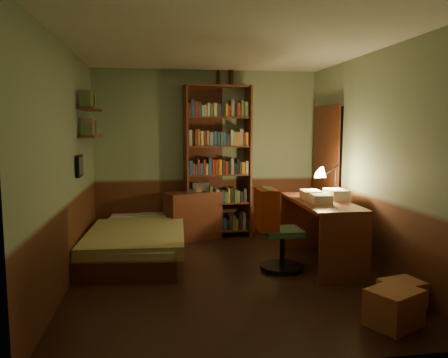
{
  "coord_description": "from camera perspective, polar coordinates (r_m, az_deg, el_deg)",
  "views": [
    {
      "loc": [
        -0.78,
        -4.87,
        1.71
      ],
      "look_at": [
        0.0,
        0.25,
        1.1
      ],
      "focal_mm": 35.0,
      "sensor_mm": 36.0,
      "label": 1
    }
  ],
  "objects": [
    {
      "name": "floor",
      "position": [
        5.22,
        0.43,
        -12.52
      ],
      "size": [
        3.5,
        4.0,
        0.02
      ],
      "primitive_type": "cube",
      "color": "black",
      "rests_on": "ground"
    },
    {
      "name": "ceiling",
      "position": [
        5.01,
        0.45,
        17.07
      ],
      "size": [
        3.5,
        4.0,
        0.02
      ],
      "primitive_type": "cube",
      "color": "silver",
      "rests_on": "wall_back"
    },
    {
      "name": "wall_back",
      "position": [
        6.93,
        -2.21,
        3.32
      ],
      "size": [
        3.5,
        0.02,
        2.6
      ],
      "primitive_type": "cube",
      "color": "gray",
      "rests_on": "ground"
    },
    {
      "name": "wall_left",
      "position": [
        4.98,
        -19.99,
        1.6
      ],
      "size": [
        0.02,
        4.0,
        2.6
      ],
      "primitive_type": "cube",
      "color": "gray",
      "rests_on": "ground"
    },
    {
      "name": "wall_right",
      "position": [
        5.51,
        18.85,
        2.09
      ],
      "size": [
        0.02,
        4.0,
        2.6
      ],
      "primitive_type": "cube",
      "color": "gray",
      "rests_on": "ground"
    },
    {
      "name": "wall_front",
      "position": [
        2.99,
        6.57,
        -1.19
      ],
      "size": [
        3.5,
        0.02,
        2.6
      ],
      "primitive_type": "cube",
      "color": "gray",
      "rests_on": "ground"
    },
    {
      "name": "doorway",
      "position": [
        6.69,
        13.32,
        0.45
      ],
      "size": [
        0.06,
        0.9,
        2.0
      ],
      "primitive_type": "cube",
      "color": "black",
      "rests_on": "ground"
    },
    {
      "name": "door_trim",
      "position": [
        6.68,
        13.04,
        0.44
      ],
      "size": [
        0.02,
        0.98,
        2.08
      ],
      "primitive_type": "cube",
      "color": "#401B0E",
      "rests_on": "ground"
    },
    {
      "name": "bed",
      "position": [
        6.0,
        -11.34,
        -6.74
      ],
      "size": [
        1.38,
        2.3,
        0.65
      ],
      "primitive_type": "cube",
      "rotation": [
        0.0,
        0.0,
        -0.1
      ],
      "color": "olive",
      "rests_on": "ground"
    },
    {
      "name": "dresser",
      "position": [
        6.79,
        -4.08,
        -4.73
      ],
      "size": [
        0.91,
        0.67,
        0.73
      ],
      "primitive_type": "cube",
      "rotation": [
        0.0,
        0.0,
        0.36
      ],
      "color": "#5A291A",
      "rests_on": "ground"
    },
    {
      "name": "mini_stereo",
      "position": [
        6.85,
        -3.09,
        -0.94
      ],
      "size": [
        0.26,
        0.21,
        0.14
      ],
      "primitive_type": "cube",
      "rotation": [
        0.0,
        0.0,
        -0.05
      ],
      "color": "#B2B2B7",
      "rests_on": "dresser"
    },
    {
      "name": "bookshelf",
      "position": [
        6.8,
        -0.87,
        2.23
      ],
      "size": [
        1.04,
        0.44,
        2.36
      ],
      "primitive_type": "cube",
      "rotation": [
        0.0,
        0.0,
        0.13
      ],
      "color": "#5A291A",
      "rests_on": "ground"
    },
    {
      "name": "bottle_left",
      "position": [
        6.93,
        -0.75,
        12.98
      ],
      "size": [
        0.06,
        0.06,
        0.22
      ],
      "primitive_type": "cylinder",
      "rotation": [
        0.0,
        0.0,
        0.01
      ],
      "color": "black",
      "rests_on": "bookshelf"
    },
    {
      "name": "bottle_right",
      "position": [
        6.97,
        0.93,
        13.16
      ],
      "size": [
        0.09,
        0.09,
        0.27
      ],
      "primitive_type": "cylinder",
      "rotation": [
        0.0,
        0.0,
        -0.25
      ],
      "color": "black",
      "rests_on": "bookshelf"
    },
    {
      "name": "desk",
      "position": [
        5.65,
        12.46,
        -6.82
      ],
      "size": [
        0.65,
        1.51,
        0.81
      ],
      "primitive_type": "cube",
      "rotation": [
        0.0,
        0.0,
        -0.01
      ],
      "color": "#5A291A",
      "rests_on": "ground"
    },
    {
      "name": "paper_stack",
      "position": [
        5.72,
        14.46,
        -1.94
      ],
      "size": [
        0.25,
        0.33,
        0.13
      ],
      "primitive_type": "cube",
      "rotation": [
        0.0,
        0.0,
        0.07
      ],
      "color": "silver",
      "rests_on": "desk"
    },
    {
      "name": "desk_lamp",
      "position": [
        5.93,
        14.38,
        0.82
      ],
      "size": [
        0.23,
        0.23,
        0.63
      ],
      "primitive_type": "cone",
      "rotation": [
        0.0,
        0.0,
        -0.21
      ],
      "color": "black",
      "rests_on": "desk"
    },
    {
      "name": "office_chair",
      "position": [
        5.31,
        7.65,
        -6.49
      ],
      "size": [
        0.5,
        0.45,
        1.0
      ],
      "primitive_type": "cube",
      "rotation": [
        0.0,
        0.0,
        -0.01
      ],
      "color": "#366346",
      "rests_on": "ground"
    },
    {
      "name": "red_jacket",
      "position": [
        5.02,
        9.23,
        1.31
      ],
      "size": [
        0.27,
        0.43,
        0.48
      ],
      "primitive_type": "cube",
      "rotation": [
        0.0,
        0.0,
        0.12
      ],
      "color": "#B23613",
      "rests_on": "office_chair"
    },
    {
      "name": "wall_shelf_lower",
      "position": [
        6.03,
        -16.95,
        5.38
      ],
      "size": [
        0.2,
        0.9,
        0.03
      ],
      "primitive_type": "cube",
      "color": "#5A291A",
      "rests_on": "wall_left"
    },
    {
      "name": "wall_shelf_upper",
      "position": [
        6.03,
        -17.07,
        8.71
      ],
      "size": [
        0.2,
        0.9,
        0.03
      ],
      "primitive_type": "cube",
      "color": "#5A291A",
      "rests_on": "wall_left"
    },
    {
      "name": "framed_picture",
      "position": [
        5.56,
        -18.37,
        1.64
      ],
      "size": [
        0.04,
        0.32,
        0.26
      ],
      "primitive_type": "cube",
      "color": "black",
      "rests_on": "wall_left"
    },
    {
      "name": "cardboard_box_a",
      "position": [
        4.2,
        21.31,
        -15.37
      ],
      "size": [
        0.54,
        0.5,
        0.32
      ],
      "primitive_type": "cube",
      "rotation": [
        0.0,
        0.0,
        0.46
      ],
      "color": "#A26641",
      "rests_on": "ground"
    },
    {
      "name": "cardboard_box_b",
      "position": [
        4.63,
        22.23,
        -13.74
      ],
      "size": [
        0.43,
        0.38,
        0.26
      ],
      "primitive_type": "cube",
      "rotation": [
        0.0,
        0.0,
        0.23
      ],
      "color": "#A26641",
      "rests_on": "ground"
    }
  ]
}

